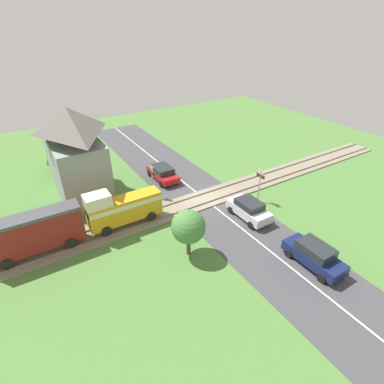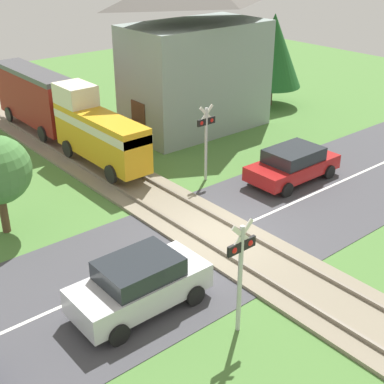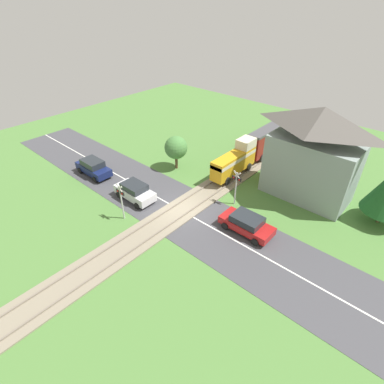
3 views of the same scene
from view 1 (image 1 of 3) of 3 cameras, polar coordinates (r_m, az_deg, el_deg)
name	(u,v)px [view 1 (image 1 of 3)]	position (r m, az deg, el deg)	size (l,w,h in m)	color
ground_plane	(205,199)	(27.18, 2.47, -1.41)	(60.00, 60.00, 0.00)	#4C7A38
road_surface	(205,199)	(27.17, 2.47, -1.39)	(48.00, 6.40, 0.02)	#424247
track_bed	(205,199)	(27.14, 2.48, -1.29)	(2.80, 48.00, 0.24)	gray
train	(78,220)	(22.80, -20.86, -4.97)	(1.58, 12.28, 3.18)	gold
car_near_crossing	(249,209)	(24.78, 10.77, -3.20)	(3.86, 1.87, 1.57)	silver
car_far_side	(163,173)	(30.34, -5.60, 3.69)	(4.13, 1.95, 1.43)	#A81919
car_behind_queue	(314,255)	(21.56, 22.24, -11.00)	(4.10, 1.81, 1.62)	#141E4C
crossing_signal_west_approach	(260,181)	(26.48, 12.81, 2.05)	(0.90, 0.18, 3.24)	#B7B7B7
crossing_signal_east_approach	(152,177)	(26.65, -7.60, 2.77)	(0.90, 0.18, 3.24)	#B7B7B7
station_building	(76,155)	(27.97, -21.30, 6.54)	(7.76, 4.26, 8.10)	gray
pedestrian_by_station	(94,211)	(25.47, -18.09, -3.49)	(0.40, 0.40, 1.62)	gold
tree_by_station	(59,142)	(33.85, -23.93, 8.64)	(3.42, 3.42, 5.29)	brown
tree_roadside_hedge	(188,227)	(19.87, -0.69, -6.66)	(2.32, 2.32, 3.49)	brown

